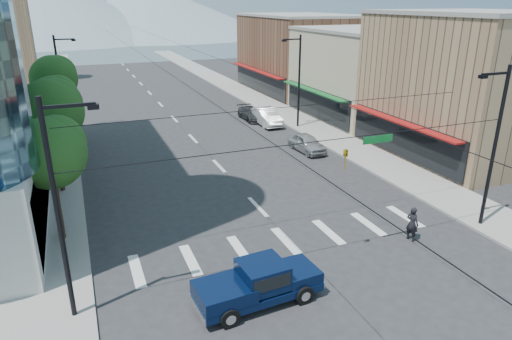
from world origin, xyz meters
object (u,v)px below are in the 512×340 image
object	(u,v)px
parked_car_mid	(266,117)
parked_car_near	(307,143)
pickup_truck	(258,283)
parked_car_far	(251,114)
pedestrian	(412,224)

from	to	relation	value
parked_car_mid	parked_car_near	bearing A→B (deg)	-91.62
pickup_truck	parked_car_far	bearing A→B (deg)	65.01
pedestrian	parked_car_mid	distance (m)	25.14
pedestrian	parked_car_far	xyz separation A→B (m)	(1.57, 27.54, -0.29)
pedestrian	parked_car_mid	bearing A→B (deg)	-23.87
pickup_truck	parked_car_mid	distance (m)	29.48
pickup_truck	parked_car_far	world-z (taller)	pickup_truck
parked_car_far	parked_car_mid	bearing A→B (deg)	-75.87
parked_car_far	parked_car_near	bearing A→B (deg)	-88.99
pickup_truck	parked_car_far	size ratio (longest dim) A/B	1.22
parked_car_mid	parked_car_far	bearing A→B (deg)	105.07
pedestrian	parked_car_far	distance (m)	27.59
pickup_truck	parked_car_far	distance (m)	31.54
parked_car_near	parked_car_far	xyz separation A→B (m)	(-0.40, 11.92, -0.08)
parked_car_near	parked_car_mid	world-z (taller)	parked_car_mid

